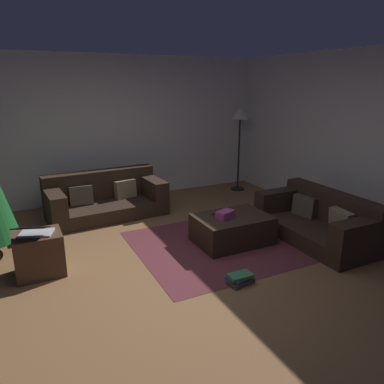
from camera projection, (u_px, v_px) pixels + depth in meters
The scene contains 13 objects.
ground_plane at pixel (171, 270), 4.34m from camera, with size 6.40×6.40×0.00m, color brown.
rear_partition at pixel (102, 130), 6.68m from camera, with size 6.40×0.12×2.60m, color silver.
corner_partition at pixel (371, 142), 5.30m from camera, with size 0.12×6.40×2.60m, color silver.
couch_left at pixel (105, 199), 6.10m from camera, with size 1.91×1.01×0.71m.
couch_right at pixel (320, 221), 5.15m from camera, with size 0.86×1.71×0.66m.
ottoman at pixel (232, 229), 5.05m from camera, with size 0.99×0.70×0.38m, color #332319.
gift_box at pixel (225, 215), 4.90m from camera, with size 0.25×0.14×0.10m, color #B23F8C.
tv_remote at pixel (218, 215), 5.01m from camera, with size 0.05×0.16×0.02m, color black.
side_table at pixel (39, 254), 4.20m from camera, with size 0.52×0.44×0.49m, color #4C3323.
laptop at pixel (34, 231), 4.06m from camera, with size 0.46×0.49×0.18m.
book_stack at pixel (240, 279), 4.04m from camera, with size 0.31×0.26×0.12m.
corner_lamp at pixel (240, 119), 7.23m from camera, with size 0.36×0.36×1.67m.
area_rug at pixel (232, 242), 5.11m from camera, with size 2.60×2.00×0.01m, color brown.
Camera 1 is at (-1.49, -3.62, 2.12)m, focal length 34.62 mm.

